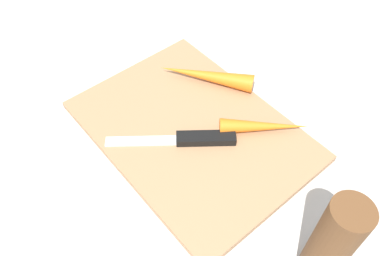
{
  "coord_description": "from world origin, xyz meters",
  "views": [
    {
      "loc": [
        -0.3,
        0.25,
        0.49
      ],
      "look_at": [
        0.0,
        0.0,
        0.01
      ],
      "focal_mm": 36.85,
      "sensor_mm": 36.0,
      "label": 1
    }
  ],
  "objects_px": {
    "carrot_short": "(264,126)",
    "pepper_grinder": "(331,245)",
    "cutting_board": "(192,130)",
    "carrot_long": "(206,76)",
    "knife": "(198,138)"
  },
  "relations": [
    {
      "from": "knife",
      "to": "pepper_grinder",
      "type": "bearing_deg",
      "value": 124.51
    },
    {
      "from": "knife",
      "to": "carrot_short",
      "type": "distance_m",
      "value": 0.1
    },
    {
      "from": "carrot_short",
      "to": "pepper_grinder",
      "type": "distance_m",
      "value": 0.22
    },
    {
      "from": "carrot_short",
      "to": "carrot_long",
      "type": "bearing_deg",
      "value": 128.84
    },
    {
      "from": "knife",
      "to": "cutting_board",
      "type": "bearing_deg",
      "value": -69.85
    },
    {
      "from": "cutting_board",
      "to": "carrot_long",
      "type": "height_order",
      "value": "carrot_long"
    },
    {
      "from": "cutting_board",
      "to": "carrot_long",
      "type": "relative_size",
      "value": 2.23
    },
    {
      "from": "pepper_grinder",
      "to": "carrot_short",
      "type": "bearing_deg",
      "value": -29.38
    },
    {
      "from": "carrot_long",
      "to": "cutting_board",
      "type": "bearing_deg",
      "value": 91.57
    },
    {
      "from": "knife",
      "to": "pepper_grinder",
      "type": "xyz_separation_m",
      "value": [
        -0.24,
        0.02,
        0.06
      ]
    },
    {
      "from": "carrot_long",
      "to": "pepper_grinder",
      "type": "xyz_separation_m",
      "value": [
        -0.33,
        0.11,
        0.05
      ]
    },
    {
      "from": "carrot_short",
      "to": "pepper_grinder",
      "type": "relative_size",
      "value": 0.85
    },
    {
      "from": "carrot_long",
      "to": "pepper_grinder",
      "type": "distance_m",
      "value": 0.35
    },
    {
      "from": "carrot_short",
      "to": "pepper_grinder",
      "type": "xyz_separation_m",
      "value": [
        -0.19,
        0.11,
        0.06
      ]
    },
    {
      "from": "carrot_short",
      "to": "pepper_grinder",
      "type": "bearing_deg",
      "value": -79.15
    }
  ]
}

